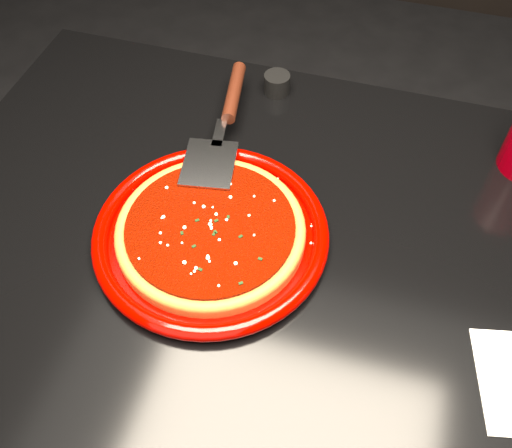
{
  "coord_description": "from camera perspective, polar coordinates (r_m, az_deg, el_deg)",
  "views": [
    {
      "loc": [
        0.07,
        -0.48,
        1.43
      ],
      "look_at": [
        -0.07,
        0.01,
        0.77
      ],
      "focal_mm": 40.0,
      "sensor_mm": 36.0,
      "label": 1
    }
  ],
  "objects": [
    {
      "name": "parmesan_dusting",
      "position": [
        0.82,
        -4.63,
        0.01
      ],
      "size": [
        0.24,
        0.24,
        0.01
      ],
      "primitive_type": null,
      "color": "#FFF4C5",
      "rests_on": "plate"
    },
    {
      "name": "pizza_sauce",
      "position": [
        0.82,
        -4.6,
        -0.29
      ],
      "size": [
        0.3,
        0.3,
        0.01
      ],
      "primitive_type": "cylinder",
      "rotation": [
        0.0,
        0.0,
        0.27
      ],
      "color": "#620A00",
      "rests_on": "plate"
    },
    {
      "name": "floor",
      "position": [
        1.52,
        2.61,
        -19.15
      ],
      "size": [
        4.0,
        4.0,
        0.01
      ],
      "primitive_type": "cube",
      "color": "black",
      "rests_on": "ground"
    },
    {
      "name": "ramekin",
      "position": [
        1.07,
        2.1,
        13.86
      ],
      "size": [
        0.06,
        0.06,
        0.04
      ],
      "primitive_type": "cylinder",
      "rotation": [
        0.0,
        0.0,
        -0.19
      ],
      "color": "black",
      "rests_on": "table"
    },
    {
      "name": "pizza_crust_rim",
      "position": [
        0.83,
        -4.57,
        -0.49
      ],
      "size": [
        0.34,
        0.34,
        0.02
      ],
      "primitive_type": "torus",
      "rotation": [
        0.0,
        0.0,
        0.27
      ],
      "color": "brown",
      "rests_on": "plate"
    },
    {
      "name": "plate",
      "position": [
        0.84,
        -4.53,
        -0.94
      ],
      "size": [
        0.43,
        0.43,
        0.03
      ],
      "primitive_type": "cylinder",
      "rotation": [
        0.0,
        0.0,
        0.27
      ],
      "color": "#770200",
      "rests_on": "table"
    },
    {
      "name": "pizza_crust",
      "position": [
        0.83,
        -4.54,
        -0.78
      ],
      "size": [
        0.34,
        0.34,
        0.01
      ],
      "primitive_type": "cylinder",
      "rotation": [
        0.0,
        0.0,
        0.27
      ],
      "color": "brown",
      "rests_on": "plate"
    },
    {
      "name": "basil_flecks",
      "position": [
        0.82,
        -4.62,
        -0.03
      ],
      "size": [
        0.22,
        0.22,
        0.0
      ],
      "primitive_type": null,
      "color": "black",
      "rests_on": "plate"
    },
    {
      "name": "table",
      "position": [
        1.16,
        3.31,
        -13.18
      ],
      "size": [
        1.2,
        0.8,
        0.75
      ],
      "primitive_type": "cube",
      "color": "black",
      "rests_on": "floor"
    },
    {
      "name": "pizza_server",
      "position": [
        0.95,
        -3.23,
        10.05
      ],
      "size": [
        0.15,
        0.35,
        0.03
      ],
      "primitive_type": null,
      "rotation": [
        0.0,
        0.0,
        0.17
      ],
      "color": "silver",
      "rests_on": "plate"
    }
  ]
}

